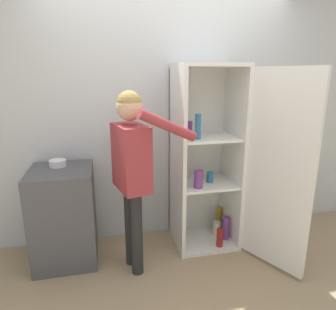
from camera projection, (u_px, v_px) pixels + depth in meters
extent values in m
plane|color=tan|center=(192.00, 284.00, 2.54)|extent=(12.00, 12.00, 0.00)
cube|color=silver|center=(167.00, 119.00, 3.13)|extent=(7.00, 0.06, 2.55)
cube|color=white|center=(203.00, 239.00, 3.22)|extent=(0.62, 0.56, 0.04)
cube|color=white|center=(209.00, 65.00, 2.75)|extent=(0.62, 0.56, 0.04)
cube|color=white|center=(197.00, 152.00, 3.23)|extent=(0.62, 0.03, 1.75)
cube|color=white|center=(177.00, 160.00, 2.92)|extent=(0.04, 0.56, 1.75)
cube|color=white|center=(233.00, 157.00, 3.05)|extent=(0.03, 0.56, 1.75)
cube|color=white|center=(205.00, 183.00, 3.05)|extent=(0.55, 0.49, 0.02)
cube|color=white|center=(206.00, 137.00, 2.93)|extent=(0.55, 0.49, 0.02)
cube|color=white|center=(279.00, 172.00, 2.57)|extent=(0.31, 0.58, 1.75)
cylinder|color=teal|center=(198.00, 127.00, 2.75)|extent=(0.06, 0.06, 0.23)
cylinder|color=#723884|center=(198.00, 179.00, 2.86)|extent=(0.09, 0.09, 0.17)
cylinder|color=#723884|center=(226.00, 228.00, 3.15)|extent=(0.07, 0.07, 0.25)
cylinder|color=teal|center=(210.00, 177.00, 3.02)|extent=(0.07, 0.07, 0.11)
cylinder|color=#B78C1E|center=(219.00, 218.00, 3.36)|extent=(0.06, 0.06, 0.26)
cylinder|color=beige|center=(217.00, 229.00, 3.24)|extent=(0.09, 0.09, 0.15)
cylinder|color=maroon|center=(220.00, 238.00, 3.03)|extent=(0.07, 0.07, 0.19)
cylinder|color=#723884|center=(190.00, 128.00, 2.94)|extent=(0.06, 0.06, 0.14)
cylinder|color=#262628|center=(130.00, 225.00, 2.74)|extent=(0.10, 0.10, 0.78)
cylinder|color=#262628|center=(137.00, 233.00, 2.60)|extent=(0.10, 0.10, 0.78)
cube|color=#9E3338|center=(131.00, 158.00, 2.50)|extent=(0.31, 0.44, 0.55)
sphere|color=#DBAD89|center=(129.00, 108.00, 2.39)|extent=(0.21, 0.21, 0.21)
sphere|color=#AD894C|center=(129.00, 103.00, 2.38)|extent=(0.20, 0.20, 0.20)
cylinder|color=#9E3338|center=(123.00, 155.00, 2.70)|extent=(0.08, 0.08, 0.52)
cylinder|color=#9E3338|center=(168.00, 126.00, 2.33)|extent=(0.51, 0.20, 0.29)
cube|color=#4C4C51|center=(64.00, 215.00, 2.80)|extent=(0.56, 0.59, 0.90)
cylinder|color=white|center=(58.00, 163.00, 2.77)|extent=(0.15, 0.15, 0.06)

